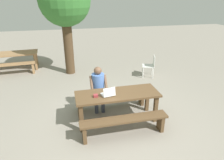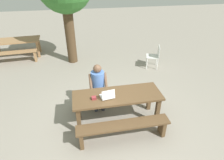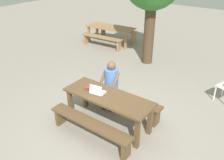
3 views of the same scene
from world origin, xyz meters
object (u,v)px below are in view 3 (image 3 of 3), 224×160
Objects in this scene: small_pouch at (87,88)px; picnic_table_mid at (110,29)px; picnic_table_front at (108,100)px; person_seated at (111,81)px; laptop at (97,91)px.

picnic_table_mid is (-2.81, 4.68, -0.17)m from small_pouch.
picnic_table_mid is (-3.35, 4.62, -0.02)m from picnic_table_front.
picnic_table_front is 5.70m from picnic_table_mid.
picnic_table_mid is at bearing 126.57° from person_seated.
small_pouch is 0.68m from person_seated.
laptop is at bearing -0.26° from small_pouch.
small_pouch reaches higher than picnic_table_front.
picnic_table_front is 0.30m from laptop.
person_seated is at bearing -87.78° from laptop.
person_seated is at bearing -57.32° from picnic_table_mid.
small_pouch reaches higher than picnic_table_mid.
person_seated is 0.59× the size of picnic_table_mid.
picnic_table_front is at bearing -57.92° from picnic_table_mid.
small_pouch is (-0.54, -0.07, 0.15)m from picnic_table_front.
picnic_table_front is 0.95× the size of picnic_table_mid.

